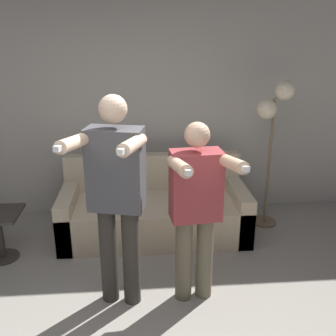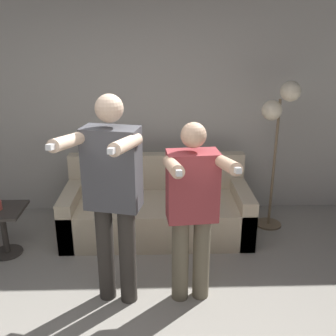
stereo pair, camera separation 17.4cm
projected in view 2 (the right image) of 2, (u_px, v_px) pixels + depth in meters
name	position (u px, v px, depth m)	size (l,w,h in m)	color
wall_back	(134.00, 107.00, 4.63)	(10.00, 0.05, 2.60)	#B7B2A8
couch	(157.00, 211.00, 4.36)	(2.00, 0.87, 0.83)	beige
person_left	(112.00, 190.00, 3.01)	(0.59, 0.75, 1.74)	#38332D
person_right	(193.00, 205.00, 3.07)	(0.51, 0.70, 1.53)	#6B604C
cat	(121.00, 148.00, 4.43)	(0.44, 0.13, 0.16)	#B7AD9E
floor_lamp	(280.00, 115.00, 4.16)	(0.40, 0.29, 1.66)	#756047
side_table	(3.00, 222.00, 3.90)	(0.43, 0.43, 0.50)	#38332D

